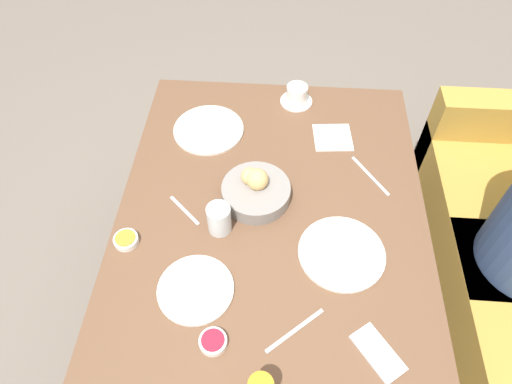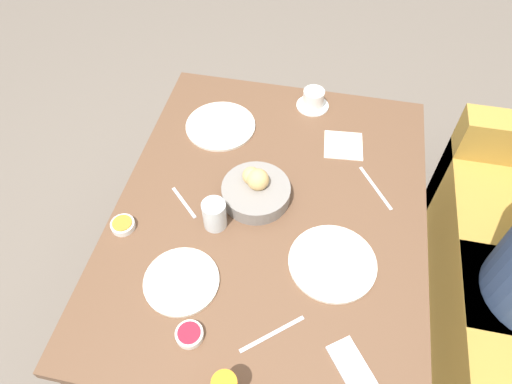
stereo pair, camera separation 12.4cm
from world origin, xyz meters
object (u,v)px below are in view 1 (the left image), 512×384
object	(u,v)px
bread_basket	(256,190)
coffee_cup	(297,95)
spoon_coffee	(185,210)
plate_far_center	(342,253)
fork_silver	(370,176)
plate_near_left	(209,130)
knife_silver	(295,330)
water_tumbler	(219,219)
napkin	(333,137)
jam_bowl_berry	(213,342)
jam_bowl_honey	(126,240)
cell_phone	(378,353)
plate_near_right	(196,289)

from	to	relation	value
bread_basket	coffee_cup	xyz separation A→B (m)	(-0.49, 0.13, -0.00)
spoon_coffee	plate_far_center	bearing A→B (deg)	75.74
fork_silver	bread_basket	bearing A→B (deg)	-73.04
plate_near_left	knife_silver	xyz separation A→B (m)	(0.75, 0.34, -0.00)
water_tumbler	napkin	world-z (taller)	water_tumbler
plate_near_left	napkin	world-z (taller)	plate_near_left
bread_basket	jam_bowl_berry	world-z (taller)	bread_basket
jam_bowl_honey	napkin	bearing A→B (deg)	127.51
plate_near_left	spoon_coffee	distance (m)	0.38
plate_far_center	water_tumbler	distance (m)	0.39
plate_far_center	spoon_coffee	distance (m)	0.52
jam_bowl_honey	napkin	xyz separation A→B (m)	(-0.50, 0.65, -0.01)
bread_basket	napkin	xyz separation A→B (m)	(-0.30, 0.27, -0.03)
jam_bowl_berry	cell_phone	xyz separation A→B (m)	(-0.00, 0.44, -0.01)
plate_near_right	cell_phone	xyz separation A→B (m)	(0.15, 0.51, -0.00)
water_tumbler	cell_phone	bearing A→B (deg)	51.74
coffee_cup	jam_bowl_honey	distance (m)	0.87
jam_bowl_berry	plate_near_right	bearing A→B (deg)	-154.85
plate_far_center	jam_bowl_honey	bearing A→B (deg)	-89.68
plate_near_right	knife_silver	distance (m)	0.30
bread_basket	plate_far_center	bearing A→B (deg)	53.84
bread_basket	plate_near_right	distance (m)	0.38
plate_near_left	knife_silver	size ratio (longest dim) A/B	1.65
plate_near_right	cell_phone	bearing A→B (deg)	73.92
jam_bowl_berry	cell_phone	distance (m)	0.44
plate_near_left	plate_near_right	bearing A→B (deg)	4.46
fork_silver	plate_near_left	bearing A→B (deg)	-107.22
knife_silver	spoon_coffee	xyz separation A→B (m)	(-0.38, -0.37, -0.00)
jam_bowl_honey	fork_silver	world-z (taller)	jam_bowl_honey
bread_basket	water_tumbler	distance (m)	0.17
water_tumbler	napkin	size ratio (longest dim) A/B	0.68
bread_basket	spoon_coffee	size ratio (longest dim) A/B	1.96
jam_bowl_honey	spoon_coffee	xyz separation A→B (m)	(-0.13, 0.16, -0.01)
coffee_cup	fork_silver	distance (m)	0.46
water_tumbler	cell_phone	distance (m)	0.59
cell_phone	jam_bowl_honey	bearing A→B (deg)	-111.42
jam_bowl_berry	jam_bowl_honey	bearing A→B (deg)	-133.81
bread_basket	plate_far_center	world-z (taller)	bread_basket
plate_near_left	napkin	bearing A→B (deg)	89.33
napkin	plate_near_right	bearing A→B (deg)	-32.62
plate_near_right	napkin	size ratio (longest dim) A/B	1.47
water_tumbler	fork_silver	size ratio (longest dim) A/B	0.59
jam_bowl_berry	spoon_coffee	bearing A→B (deg)	-160.66
plate_far_center	coffee_cup	world-z (taller)	coffee_cup
jam_bowl_honey	plate_far_center	bearing A→B (deg)	90.32
water_tumbler	fork_silver	world-z (taller)	water_tumbler
jam_bowl_berry	cell_phone	world-z (taller)	jam_bowl_berry
jam_bowl_honey	knife_silver	xyz separation A→B (m)	(0.25, 0.53, -0.01)
plate_far_center	jam_bowl_berry	world-z (taller)	jam_bowl_berry
spoon_coffee	cell_phone	size ratio (longest dim) A/B	0.70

